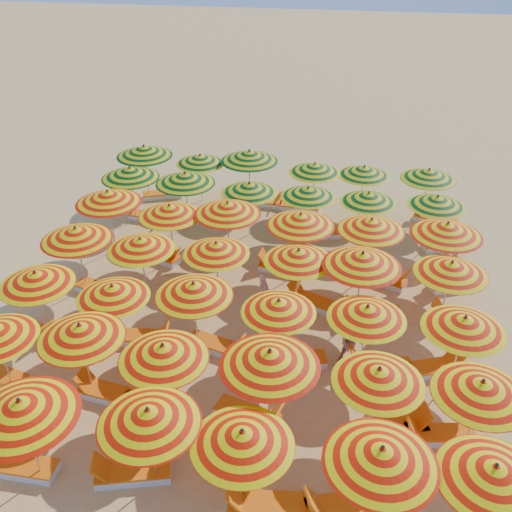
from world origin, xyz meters
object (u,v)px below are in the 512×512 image
object	(u,v)px
umbrella_19	(141,244)
umbrella_36	(144,151)
umbrella_16	(367,312)
umbrella_18	(76,234)
umbrella_32	(249,188)
umbrella_39	(315,168)
lounger_15	(379,366)
lounger_26	(319,233)
lounger_23	(383,279)
umbrella_26	(228,208)
lounger_30	(301,207)
umbrella_33	(308,192)
lounger_4	(342,506)
umbrella_14	(194,289)
umbrella_21	(299,255)
umbrella_7	(80,332)
beachgoer_a	(263,292)
lounger_25	(151,217)
umbrella_35	(437,201)
lounger_16	(431,368)
umbrella_40	(364,171)
lounger_7	(148,413)
umbrella_41	(429,174)
umbrella_27	(301,220)
umbrella_38	(249,156)
umbrella_8	(163,352)
umbrella_34	(368,197)
umbrella_3	(242,438)
umbrella_30	(130,173)
lounger_10	(438,435)
lounger_14	(295,360)
lounger_29	(263,202)
umbrella_11	(482,388)
umbrella_29	(447,229)
lounger_21	(160,256)
umbrella_9	(270,358)
umbrella_15	(279,306)
lounger_31	(434,219)
umbrella_24	(108,197)
lounger_17	(100,290)
lounger_20	(457,322)
lounger_8	(250,415)
lounger_12	(143,337)
umbrella_10	(379,375)
lounger_13	(217,346)
lounger_3	(265,505)
umbrella_12	(36,278)
umbrella_1	(21,408)
umbrella_20	(216,248)
lounger_6	(108,393)
beachgoer_b	(351,343)
lounger_24	(452,284)
umbrella_13	(113,291)
umbrella_25	(170,211)

from	to	relation	value
umbrella_19	umbrella_36	xyz separation A→B (m)	(-2.29, 7.06, 0.22)
umbrella_16	umbrella_18	world-z (taller)	umbrella_18
umbrella_32	umbrella_39	size ratio (longest dim) A/B	0.92
lounger_15	lounger_26	xyz separation A→B (m)	(-2.21, 7.26, 0.00)
lounger_23	umbrella_26	bearing A→B (deg)	-159.56
umbrella_39	lounger_30	bearing A→B (deg)	174.16
umbrella_33	lounger_4	bearing A→B (deg)	-80.86
umbrella_14	umbrella_21	world-z (taller)	umbrella_14
umbrella_7	beachgoer_a	world-z (taller)	umbrella_7
lounger_4	beachgoer_a	size ratio (longest dim) A/B	1.40
umbrella_33	lounger_25	distance (m)	6.69
umbrella_35	lounger_16	bearing A→B (deg)	-94.42
umbrella_40	lounger_7	distance (m)	13.33
lounger_4	lounger_23	world-z (taller)	same
umbrella_19	umbrella_41	xyz separation A→B (m)	(9.44, 6.97, 0.05)
umbrella_32	umbrella_27	bearing A→B (deg)	-48.25
umbrella_14	umbrella_38	xyz separation A→B (m)	(-0.12, 9.43, 0.17)
lounger_7	umbrella_8	bearing A→B (deg)	46.70
umbrella_34	umbrella_3	bearing A→B (deg)	-102.03
umbrella_30	lounger_10	size ratio (longest dim) A/B	1.37
umbrella_32	lounger_14	size ratio (longest dim) A/B	1.40
lounger_29	lounger_15	bearing A→B (deg)	-62.51
umbrella_11	umbrella_29	world-z (taller)	umbrella_29
umbrella_18	lounger_21	bearing A→B (deg)	49.18
umbrella_9	beachgoer_a	world-z (taller)	umbrella_9
umbrella_15	umbrella_19	xyz separation A→B (m)	(-4.73, 2.39, 0.08)
lounger_31	umbrella_29	bearing A→B (deg)	101.20
umbrella_24	umbrella_39	bearing A→B (deg)	31.93
umbrella_11	lounger_17	xyz separation A→B (m)	(-11.15, 4.64, -1.90)
lounger_20	lounger_25	size ratio (longest dim) A/B	1.02
umbrella_41	lounger_8	xyz separation A→B (m)	(-5.11, -11.67, -1.90)
umbrella_26	umbrella_39	xyz separation A→B (m)	(2.67, 4.48, -0.21)
umbrella_33	lounger_12	world-z (taller)	umbrella_33
umbrella_10	lounger_13	xyz separation A→B (m)	(-4.43, 2.48, -1.87)
lounger_3	umbrella_12	bearing A→B (deg)	-39.31
umbrella_30	lounger_16	size ratio (longest dim) A/B	1.35
umbrella_14	umbrella_1	bearing A→B (deg)	-115.38
umbrella_21	lounger_15	size ratio (longest dim) A/B	1.38
lounger_3	lounger_10	xyz separation A→B (m)	(3.88, 2.58, 0.00)
umbrella_20	lounger_6	bearing A→B (deg)	-111.64
umbrella_21	umbrella_12	bearing A→B (deg)	-160.92
umbrella_27	beachgoer_b	world-z (taller)	umbrella_27
umbrella_15	umbrella_8	bearing A→B (deg)	-135.34
umbrella_36	lounger_13	bearing A→B (deg)	-60.74
lounger_13	lounger_6	bearing A→B (deg)	-120.73
beachgoer_b	lounger_14	bearing A→B (deg)	-169.08
umbrella_26	lounger_21	size ratio (longest dim) A/B	1.50
umbrella_11	lounger_24	distance (m)	7.21
umbrella_13	umbrella_25	world-z (taller)	umbrella_25
lounger_3	lounger_21	distance (m)	10.81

